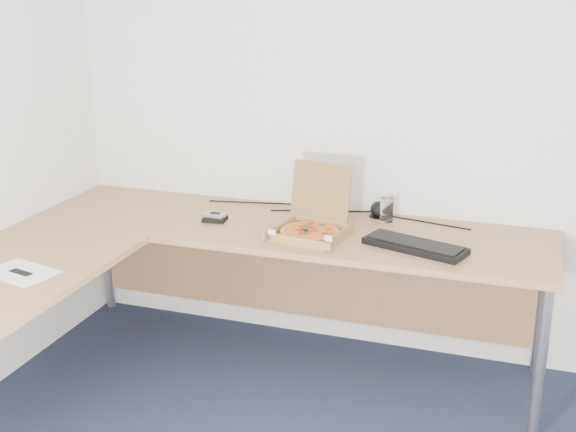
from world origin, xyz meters
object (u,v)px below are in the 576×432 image
(drinking_glass, at_px, (387,210))
(keyboard, at_px, (415,246))
(pizza_box, at_px, (311,228))
(wallet, at_px, (215,219))
(desk, at_px, (186,254))

(drinking_glass, height_order, keyboard, drinking_glass)
(drinking_glass, bearing_deg, keyboard, -60.11)
(keyboard, bearing_deg, pizza_box, -165.41)
(drinking_glass, distance_m, keyboard, 0.40)
(pizza_box, bearing_deg, wallet, -176.48)
(desk, relative_size, wallet, 23.11)
(pizza_box, distance_m, wallet, 0.51)
(keyboard, relative_size, wallet, 4.16)
(desk, relative_size, keyboard, 5.55)
(desk, bearing_deg, pizza_box, 34.67)
(desk, height_order, keyboard, keyboard)
(pizza_box, height_order, drinking_glass, pizza_box)
(desk, bearing_deg, wallet, 94.31)
(desk, xyz_separation_m, keyboard, (0.96, 0.30, 0.04))
(pizza_box, relative_size, wallet, 3.23)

